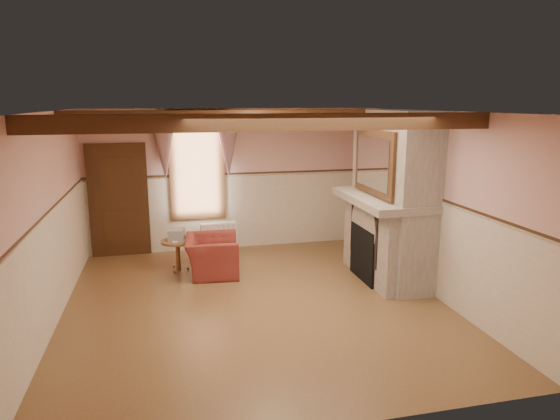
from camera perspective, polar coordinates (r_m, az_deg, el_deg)
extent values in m
cube|color=brown|center=(7.54, -2.81, -10.61)|extent=(5.50, 6.00, 0.01)
cube|color=silver|center=(6.94, -3.05, 11.19)|extent=(5.50, 6.00, 0.01)
cube|color=tan|center=(10.03, -6.00, 3.46)|extent=(5.50, 0.02, 2.80)
cube|color=tan|center=(4.31, 4.32, -8.62)|extent=(5.50, 0.02, 2.80)
cube|color=tan|center=(7.17, -25.11, -1.23)|extent=(0.02, 6.00, 2.80)
cube|color=tan|center=(8.05, 16.71, 0.81)|extent=(0.02, 6.00, 2.80)
cube|color=black|center=(8.48, 9.87, -4.91)|extent=(0.20, 0.95, 0.90)
imported|color=maroon|center=(8.72, -7.77, -5.19)|extent=(0.97, 1.09, 0.66)
cylinder|color=brown|center=(9.01, -11.57, -5.10)|extent=(0.71, 0.71, 0.55)
cube|color=#B7AD8C|center=(8.92, -11.74, -2.77)|extent=(0.31, 0.36, 0.20)
cube|color=white|center=(9.94, -7.01, -3.13)|extent=(0.72, 0.26, 0.60)
imported|color=brown|center=(8.34, 11.66, 1.92)|extent=(0.37, 0.37, 0.09)
cube|color=black|center=(9.01, 9.68, 3.12)|extent=(0.14, 0.24, 0.20)
cylinder|color=gold|center=(8.60, 10.84, 2.91)|extent=(0.11, 0.11, 0.28)
cylinder|color=maroon|center=(7.97, 12.89, 1.64)|extent=(0.06, 0.06, 0.16)
cylinder|color=gold|center=(7.88, 13.23, 1.35)|extent=(0.06, 0.06, 0.12)
cube|color=gray|center=(8.42, 12.78, 1.52)|extent=(0.85, 2.00, 2.80)
cube|color=gray|center=(8.35, 11.65, 1.20)|extent=(1.05, 2.05, 0.12)
cube|color=silver|center=(8.18, 10.65, 5.35)|extent=(0.06, 1.44, 1.04)
cube|color=black|center=(9.99, -17.94, 0.85)|extent=(1.10, 0.10, 2.10)
cube|color=white|center=(9.91, -9.47, 4.71)|extent=(1.06, 0.08, 2.02)
cube|color=gray|center=(9.76, -9.55, 8.14)|extent=(1.30, 0.14, 1.40)
cube|color=black|center=(5.77, -0.90, 9.98)|extent=(5.50, 0.18, 0.20)
cube|color=black|center=(8.13, -4.57, 10.63)|extent=(5.50, 0.18, 0.20)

